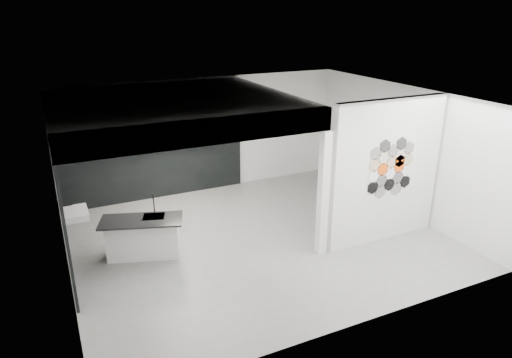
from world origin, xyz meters
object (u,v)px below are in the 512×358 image
object	(u,v)px
stockpot	(116,147)
utensil_cup	(128,147)
wall_basin	(76,214)
bottle_dark	(152,143)
kitchen_island	(143,236)
kettle	(210,136)
partition_panel	(386,172)
glass_vase	(213,136)
glass_bowl	(213,137)

from	to	relation	value
stockpot	utensil_cup	size ratio (longest dim) A/B	2.60
wall_basin	bottle_dark	size ratio (longest dim) A/B	3.33
kitchen_island	wall_basin	bearing A→B (deg)	172.60
bottle_dark	kettle	bearing A→B (deg)	0.00
bottle_dark	partition_panel	bearing A→B (deg)	-47.32
utensil_cup	glass_vase	bearing A→B (deg)	0.00
partition_panel	bottle_dark	distance (m)	5.26
kitchen_island	glass_bowl	world-z (taller)	glass_bowl
partition_panel	kitchen_island	world-z (taller)	partition_panel
bottle_dark	glass_vase	bearing A→B (deg)	0.00
kitchen_island	utensil_cup	bearing A→B (deg)	102.09
stockpot	partition_panel	bearing A→B (deg)	-41.40
bottle_dark	utensil_cup	distance (m)	0.56
kitchen_island	bottle_dark	xyz separation A→B (m)	(0.85, 2.58, 1.02)
kitchen_island	stockpot	bearing A→B (deg)	107.85
glass_bowl	glass_vase	size ratio (longest dim) A/B	0.94
bottle_dark	wall_basin	bearing A→B (deg)	-132.64
stockpot	kettle	bearing A→B (deg)	0.00
utensil_cup	kitchen_island	bearing A→B (deg)	-96.37
glass_bowl	bottle_dark	distance (m)	1.49
glass_bowl	utensil_cup	world-z (taller)	utensil_cup
stockpot	bottle_dark	size ratio (longest dim) A/B	1.27
stockpot	wall_basin	bearing A→B (deg)	-117.62
glass_bowl	kettle	bearing A→B (deg)	180.00
kettle	bottle_dark	world-z (taller)	bottle_dark
stockpot	utensil_cup	bearing A→B (deg)	0.00
kettle	utensil_cup	distance (m)	1.98
wall_basin	glass_vase	bearing A→B (deg)	31.35
kettle	utensil_cup	world-z (taller)	kettle
glass_vase	bottle_dark	bearing A→B (deg)	180.00
kettle	glass_bowl	world-z (taller)	kettle
partition_panel	bottle_dark	size ratio (longest dim) A/B	15.53
partition_panel	glass_bowl	distance (m)	4.39
partition_panel	kettle	bearing A→B (deg)	118.99
wall_basin	kitchen_island	size ratio (longest dim) A/B	0.38
kitchen_island	glass_bowl	size ratio (longest dim) A/B	13.15
partition_panel	kitchen_island	size ratio (longest dim) A/B	1.77
partition_panel	utensil_cup	distance (m)	5.65
glass_vase	utensil_cup	bearing A→B (deg)	180.00
kettle	glass_vase	world-z (taller)	kettle
wall_basin	glass_bowl	xyz separation A→B (m)	(3.39, 2.07, 0.51)
wall_basin	glass_vase	distance (m)	4.01
stockpot	glass_bowl	size ratio (longest dim) A/B	1.91
glass_vase	bottle_dark	distance (m)	1.49
partition_panel	glass_bowl	bearing A→B (deg)	118.23
partition_panel	glass_bowl	size ratio (longest dim) A/B	23.33
kitchen_island	stockpot	xyz separation A→B (m)	(0.03, 2.58, 1.02)
wall_basin	stockpot	distance (m)	2.40
glass_bowl	utensil_cup	size ratio (longest dim) A/B	1.36
utensil_cup	bottle_dark	bearing A→B (deg)	0.00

